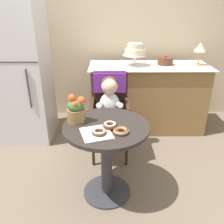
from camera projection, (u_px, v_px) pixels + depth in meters
The scene contains 15 objects.
ground_plane at pixel (107, 192), 2.25m from camera, with size 8.00×8.00×0.00m, color #6B5B4C.
back_wall at pixel (107, 25), 3.36m from camera, with size 4.80×0.10×2.70m, color #C1AD8E.
cafe_table at pixel (106, 147), 2.04m from camera, with size 0.72×0.72×0.72m.
wicker_chair at pixel (110, 102), 2.62m from camera, with size 0.42×0.45×0.95m.
seated_child at pixel (110, 104), 2.46m from camera, with size 0.27×0.32×0.73m.
paper_napkin at pixel (96, 133), 1.83m from camera, with size 0.22×0.24×0.00m, color white.
donut_front at pixel (110, 125), 1.90m from camera, with size 0.12×0.12×0.04m.
donut_mid at pixel (99, 132), 1.81m from camera, with size 0.12×0.12×0.03m.
donut_side at pixel (121, 131), 1.83m from camera, with size 0.12×0.12×0.03m.
flower_vase at pixel (76, 110), 1.96m from camera, with size 0.16×0.15×0.25m.
display_counter at pixel (147, 98), 3.25m from camera, with size 1.56×0.62×0.90m.
tiered_cake_stand at pixel (135, 51), 2.98m from camera, with size 0.30×0.30×0.28m.
round_layer_cake at pixel (165, 61), 3.08m from camera, with size 0.20×0.20×0.12m.
table_lamp at pixel (200, 48), 2.99m from camera, with size 0.15×0.15×0.28m.
refrigerator at pixel (21, 74), 2.88m from camera, with size 0.64×0.63×1.70m.
Camera 1 is at (0.03, -1.72, 1.64)m, focal length 37.92 mm.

